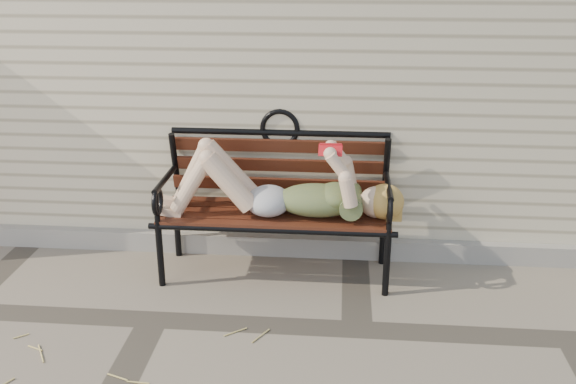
{
  "coord_description": "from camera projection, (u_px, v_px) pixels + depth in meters",
  "views": [
    {
      "loc": [
        1.12,
        -3.32,
        2.14
      ],
      "look_at": [
        0.79,
        0.55,
        0.66
      ],
      "focal_mm": 40.0,
      "sensor_mm": 36.0,
      "label": 1
    }
  ],
  "objects": [
    {
      "name": "ground",
      "position": [
        153.0,
        320.0,
        3.94
      ],
      "size": [
        80.0,
        80.0,
        0.0
      ],
      "primitive_type": "plane",
      "color": "#776B5B",
      "rests_on": "ground"
    },
    {
      "name": "house_wall",
      "position": [
        229.0,
        19.0,
        6.2
      ],
      "size": [
        8.0,
        4.0,
        3.0
      ],
      "primitive_type": "cube",
      "color": "beige",
      "rests_on": "ground"
    },
    {
      "name": "foundation_strip",
      "position": [
        189.0,
        242.0,
        4.82
      ],
      "size": [
        8.0,
        0.1,
        0.15
      ],
      "primitive_type": "cube",
      "color": "gray",
      "rests_on": "ground"
    },
    {
      "name": "garden_bench",
      "position": [
        277.0,
        186.0,
        4.38
      ],
      "size": [
        1.7,
        0.68,
        1.1
      ],
      "color": "black",
      "rests_on": "ground"
    },
    {
      "name": "reading_woman",
      "position": [
        277.0,
        188.0,
        4.24
      ],
      "size": [
        1.6,
        0.36,
        0.51
      ],
      "color": "#093143",
      "rests_on": "ground"
    }
  ]
}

